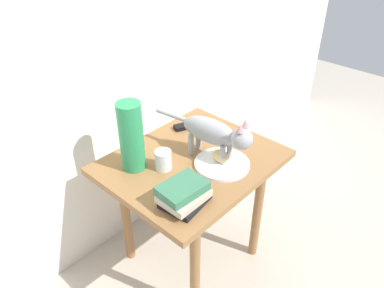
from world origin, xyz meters
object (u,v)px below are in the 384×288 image
object	(u,v)px
side_table	(192,176)
cat	(216,133)
book_stack	(184,194)
green_vase	(131,137)
candle_jar	(163,161)
plate	(222,164)
tv_remote	(189,125)
bread_roll	(221,156)

from	to	relation	value
side_table	cat	size ratio (longest dim) A/B	1.54
book_stack	green_vase	size ratio (longest dim) A/B	0.62
candle_jar	plate	bearing A→B (deg)	-42.51
book_stack	green_vase	distance (m)	0.33
plate	tv_remote	bearing A→B (deg)	67.16
bread_roll	book_stack	world-z (taller)	book_stack
side_table	green_vase	world-z (taller)	green_vase
cat	book_stack	xyz separation A→B (m)	(-0.30, -0.10, -0.09)
candle_jar	green_vase	bearing A→B (deg)	127.86
plate	green_vase	world-z (taller)	green_vase
side_table	bread_roll	xyz separation A→B (m)	(0.06, -0.11, 0.13)
cat	plate	bearing A→B (deg)	-105.78
plate	cat	xyz separation A→B (m)	(0.02, 0.05, 0.13)
bread_roll	candle_jar	world-z (taller)	candle_jar
green_vase	cat	bearing A→B (deg)	-37.69
plate	side_table	bearing A→B (deg)	114.30
plate	book_stack	size ratio (longest dim) A/B	1.26
cat	tv_remote	distance (m)	0.32
plate	bread_roll	world-z (taller)	bread_roll
cat	tv_remote	size ratio (longest dim) A/B	3.18
bread_roll	green_vase	world-z (taller)	green_vase
book_stack	tv_remote	distance (m)	0.55
plate	candle_jar	bearing A→B (deg)	137.49
bread_roll	cat	xyz separation A→B (m)	(0.01, 0.04, 0.09)
side_table	cat	bearing A→B (deg)	-44.22
cat	book_stack	bearing A→B (deg)	-161.73
plate	green_vase	bearing A→B (deg)	134.27
side_table	tv_remote	size ratio (longest dim) A/B	4.89
candle_jar	cat	bearing A→B (deg)	-29.84
plate	cat	distance (m)	0.14
cat	book_stack	size ratio (longest dim) A/B	2.54
side_table	bread_roll	world-z (taller)	bread_roll
plate	candle_jar	world-z (taller)	candle_jar
cat	book_stack	distance (m)	0.32
cat	bread_roll	bearing A→B (deg)	-104.20
side_table	candle_jar	bearing A→B (deg)	160.60
cat	green_vase	bearing A→B (deg)	142.31
bread_roll	book_stack	xyz separation A→B (m)	(-0.29, -0.06, 0.00)
green_vase	tv_remote	size ratio (longest dim) A/B	2.00
bread_roll	green_vase	distance (m)	0.38
book_stack	plate	bearing A→B (deg)	8.85
candle_jar	book_stack	bearing A→B (deg)	-114.79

